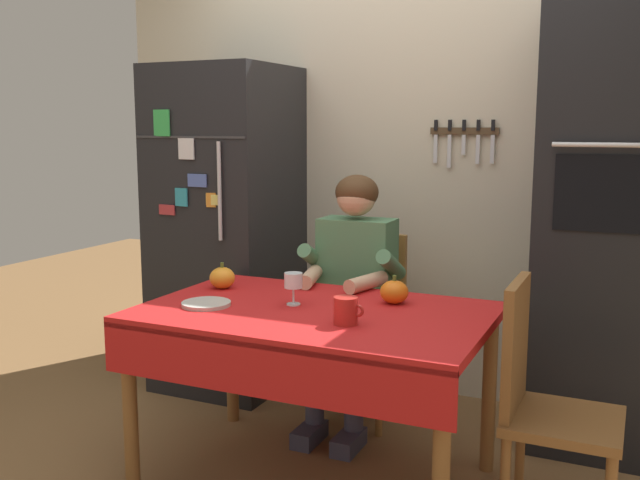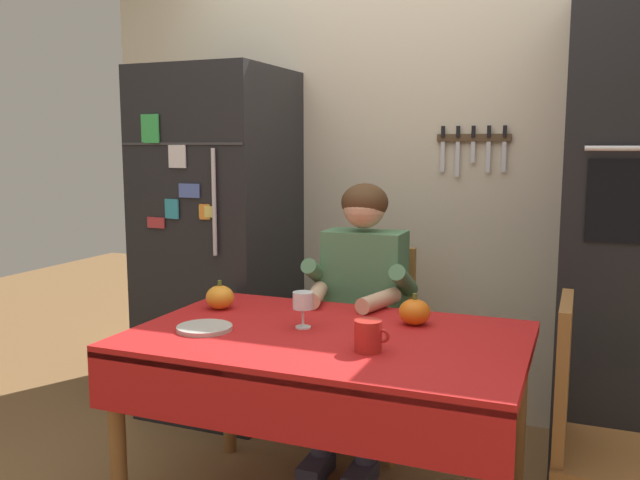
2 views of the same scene
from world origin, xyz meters
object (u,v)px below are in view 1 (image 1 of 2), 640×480
at_px(wall_oven, 609,221).
at_px(pumpkin_large, 394,292).
at_px(coffee_mug, 346,311).
at_px(seated_person, 352,280).
at_px(refrigerator, 227,229).
at_px(chair_behind_person, 365,316).
at_px(dining_table, 312,330).
at_px(chair_right_side, 542,397).
at_px(serving_tray, 206,304).
at_px(pumpkin_medium, 222,278).
at_px(wine_glass, 293,282).

height_order(wall_oven, pumpkin_large, wall_oven).
bearing_deg(coffee_mug, seated_person, 110.50).
bearing_deg(refrigerator, chair_behind_person, -5.89).
relative_size(dining_table, chair_right_side, 1.51).
distance_m(wall_oven, coffee_mug, 1.38).
bearing_deg(chair_right_side, dining_table, -178.17).
bearing_deg(chair_behind_person, seated_person, -90.00).
xyz_separation_m(dining_table, chair_right_side, (0.90, 0.03, -0.14)).
xyz_separation_m(chair_behind_person, serving_tray, (-0.36, -0.90, 0.24)).
relative_size(refrigerator, coffee_mug, 15.13).
bearing_deg(pumpkin_medium, coffee_mug, -23.16).
distance_m(chair_behind_person, serving_tray, 1.00).
height_order(wine_glass, pumpkin_large, wine_glass).
bearing_deg(wine_glass, pumpkin_large, 28.16).
xyz_separation_m(chair_right_side, pumpkin_medium, (-1.44, 0.16, 0.28)).
height_order(pumpkin_medium, serving_tray, pumpkin_medium).
xyz_separation_m(wall_oven, chair_right_side, (-0.15, -0.89, -0.54)).
height_order(dining_table, chair_behind_person, chair_behind_person).
bearing_deg(pumpkin_large, dining_table, -136.58).
relative_size(dining_table, seated_person, 1.12).
relative_size(chair_right_side, coffee_mug, 7.82).
bearing_deg(chair_behind_person, refrigerator, 174.11).
xyz_separation_m(chair_behind_person, chair_right_side, (0.97, -0.76, 0.00)).
bearing_deg(dining_table, wall_oven, 41.31).
height_order(refrigerator, seated_person, refrigerator).
height_order(dining_table, pumpkin_large, pumpkin_large).
xyz_separation_m(chair_right_side, serving_tray, (-1.33, -0.14, 0.24)).
bearing_deg(serving_tray, seated_person, 63.32).
bearing_deg(refrigerator, wine_glass, -44.78).
bearing_deg(serving_tray, chair_right_side, 6.03).
xyz_separation_m(chair_right_side, coffee_mug, (-0.70, -0.16, 0.28)).
relative_size(seated_person, pumpkin_large, 10.37).
xyz_separation_m(dining_table, pumpkin_large, (0.26, 0.25, 0.13)).
bearing_deg(coffee_mug, refrigerator, 138.62).
xyz_separation_m(wall_oven, chair_behind_person, (-1.12, -0.13, -0.54)).
xyz_separation_m(seated_person, chair_right_side, (0.97, -0.58, -0.23)).
relative_size(wall_oven, pumpkin_large, 17.50).
height_order(refrigerator, coffee_mug, refrigerator).
bearing_deg(coffee_mug, pumpkin_large, 80.84).
height_order(wall_oven, coffee_mug, wall_oven).
bearing_deg(dining_table, coffee_mug, -33.11).
distance_m(wine_glass, serving_tray, 0.37).
height_order(wall_oven, pumpkin_medium, wall_oven).
relative_size(coffee_mug, pumpkin_large, 0.99).
relative_size(dining_table, wine_glass, 10.31).
distance_m(chair_right_side, pumpkin_large, 0.73).
distance_m(refrigerator, chair_right_side, 2.08).
height_order(chair_behind_person, serving_tray, chair_behind_person).
distance_m(wine_glass, pumpkin_medium, 0.46).
bearing_deg(pumpkin_medium, chair_behind_person, 52.20).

